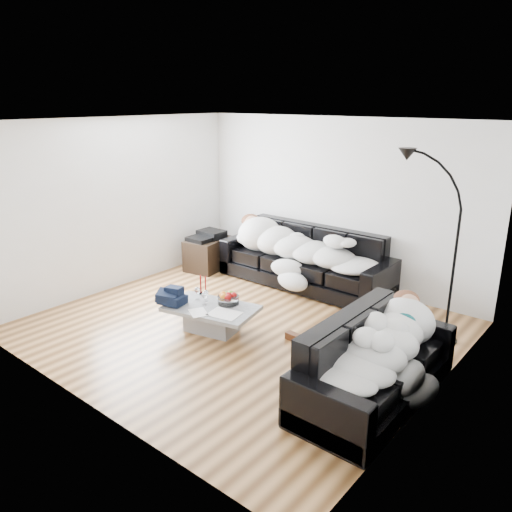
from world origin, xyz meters
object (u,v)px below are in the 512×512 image
Objects in this scene: sleeper_right at (378,340)px; av_cabinet at (208,254)px; coffee_table at (211,319)px; fruit_bowl at (228,298)px; stereo at (208,235)px; wine_glass_b at (197,294)px; candle_left at (201,285)px; sofa_back at (305,257)px; sofa_right at (376,360)px; wine_glass_a at (206,296)px; shoes at (304,337)px; candle_right at (206,285)px; floor_lamp at (454,263)px; sleeper_back at (304,246)px; wine_glass_c at (205,298)px.

av_cabinet is at bearing 66.60° from sleeper_right.
fruit_bowl is (0.11, 0.21, 0.25)m from coffee_table.
fruit_bowl is 2.42m from stereo.
av_cabinet reaches higher than wine_glass_b.
wine_glass_b is 0.21m from candle_left.
sofa_back is 3.16m from sleeper_right.
sofa_right is 2.47m from wine_glass_a.
shoes is (1.08, -1.61, -0.41)m from sofa_back.
wine_glass_b is at bearing 171.17° from coffee_table.
sleeper_right reaches higher than fruit_bowl.
fruit_bowl is 0.43m from wine_glass_b.
candle_left reaches higher than av_cabinet.
fruit_bowl is (-2.18, 0.24, 0.01)m from sofa_right.
av_cabinet is (-1.77, 1.73, 0.10)m from coffee_table.
stereo is (-1.39, 1.44, 0.15)m from candle_right.
fruit_bowl is 2.77m from floor_lamp.
wine_glass_b is 2.25m from av_cabinet.
sofa_back is at bearing 85.57° from wine_glass_a.
candle_left is at bearing 84.77° from sleeper_right.
sleeper_right reaches higher than av_cabinet.
shoes is at bearing 11.61° from candle_left.
sleeper_back is 1.17× the size of floor_lamp.
coffee_table is at bearing -36.82° from candle_right.
fruit_bowl is 1.55× the size of wine_glass_c.
sleeper_right is at bearing -0.71° from coffee_table.
sleeper_back reaches higher than coffee_table.
stereo is at bearing 173.22° from shoes.
sofa_right is (2.31, -2.16, -0.05)m from sofa_back.
sleeper_right is 2.22× the size of av_cabinet.
candle_right is 0.30× the size of av_cabinet.
candle_left is 1.56m from shoes.
wine_glass_b is at bearing 88.37° from sleeper_right.
wine_glass_c is 0.41m from candle_right.
wine_glass_b is 0.40× the size of shoes.
sleeper_right is 2.59m from wine_glass_b.
av_cabinet is (-1.48, 1.68, -0.15)m from wine_glass_b.
coffee_table is at bearing -53.90° from av_cabinet.
sleeper_back reaches higher than av_cabinet.
candle_left is at bearing 151.66° from coffee_table.
sleeper_right is 3.97× the size of shoes.
sleeper_back is 13.29× the size of wine_glass_c.
wine_glass_a is at bearing 152.83° from coffee_table.
sofa_right is at bearing -2.74° from wine_glass_a.
sofa_right is 11.34× the size of wine_glass_c.
stereo is at bearing 133.90° from candle_right.
sleeper_back is at bearing 1.76° from av_cabinet.
candle_right is (-0.36, -1.80, -0.20)m from sleeper_back.
wine_glass_a is at bearing 20.88° from wine_glass_b.
candle_left is (-2.69, 0.25, -0.16)m from sleeper_right.
wine_glass_c is at bearing -126.57° from floor_lamp.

